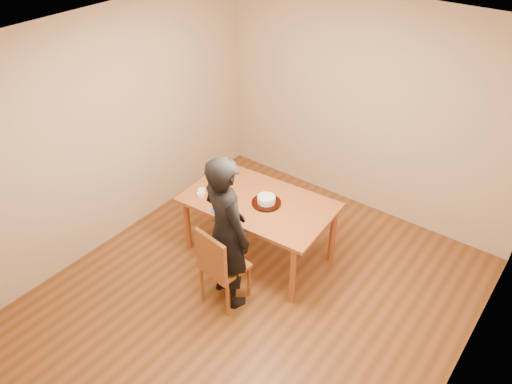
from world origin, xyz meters
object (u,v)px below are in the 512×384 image
Objects in this scene: dining_chair at (225,266)px; cake_plate at (266,203)px; cake at (266,200)px; person at (226,232)px; dining_table at (259,203)px.

cake_plate is at bearing 101.56° from dining_chair.
dining_chair is 2.04× the size of cake.
cake is (-0.05, 0.79, 0.36)m from dining_chair.
person is at bearing 97.59° from dining_chair.
cake is (0.00, 0.00, 0.04)m from cake_plate.
dining_chair is 0.41m from person.
cake_plate is 0.04m from cake.
dining_table is 0.76m from person.
dining_table is at bearing -173.86° from cake.
dining_table is at bearing -61.92° from person.
dining_table is 8.22× the size of cake.
dining_chair is 1.25× the size of cake_plate.
dining_table is 4.02× the size of dining_chair.
person reaches higher than dining_table.
cake is at bearing 2.45° from dining_table.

